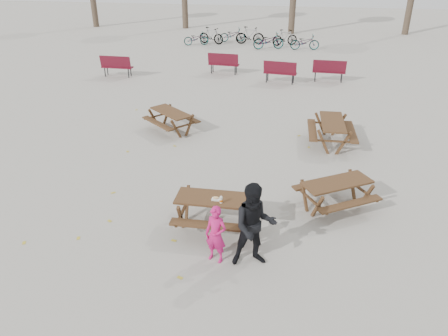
% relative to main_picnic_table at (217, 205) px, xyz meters
% --- Properties ---
extents(ground, '(80.00, 80.00, 0.00)m').
position_rel_main_picnic_table_xyz_m(ground, '(0.00, 0.00, -0.59)').
color(ground, gray).
rests_on(ground, ground).
extents(main_picnic_table, '(1.80, 1.45, 0.78)m').
position_rel_main_picnic_table_xyz_m(main_picnic_table, '(0.00, 0.00, 0.00)').
color(main_picnic_table, '#322012').
rests_on(main_picnic_table, ground).
extents(food_tray, '(0.18, 0.11, 0.03)m').
position_rel_main_picnic_table_xyz_m(food_tray, '(0.00, -0.10, 0.21)').
color(food_tray, white).
rests_on(food_tray, main_picnic_table).
extents(bread_roll, '(0.14, 0.06, 0.05)m').
position_rel_main_picnic_table_xyz_m(bread_roll, '(0.00, -0.10, 0.25)').
color(bread_roll, tan).
rests_on(bread_roll, food_tray).
extents(soda_bottle, '(0.07, 0.07, 0.17)m').
position_rel_main_picnic_table_xyz_m(soda_bottle, '(0.13, -0.20, 0.26)').
color(soda_bottle, silver).
rests_on(soda_bottle, main_picnic_table).
extents(child, '(0.52, 0.42, 1.24)m').
position_rel_main_picnic_table_xyz_m(child, '(0.19, -1.14, 0.03)').
color(child, '#BD1763').
rests_on(child, ground).
extents(adult, '(1.01, 0.88, 1.79)m').
position_rel_main_picnic_table_xyz_m(adult, '(0.94, -1.10, 0.31)').
color(adult, black).
rests_on(adult, ground).
extents(picnic_table_east, '(2.13, 2.02, 0.72)m').
position_rel_main_picnic_table_xyz_m(picnic_table_east, '(2.68, 1.27, -0.23)').
color(picnic_table_east, '#322012').
rests_on(picnic_table_east, ground).
extents(picnic_table_north, '(2.10, 2.06, 0.70)m').
position_rel_main_picnic_table_xyz_m(picnic_table_north, '(-2.55, 5.40, -0.24)').
color(picnic_table_north, '#322012').
rests_on(picnic_table_north, ground).
extents(picnic_table_far, '(1.51, 1.85, 0.78)m').
position_rel_main_picnic_table_xyz_m(picnic_table_far, '(2.78, 5.14, -0.20)').
color(picnic_table_far, '#322012').
rests_on(picnic_table_far, ground).
extents(park_bench_row, '(11.58, 1.92, 1.03)m').
position_rel_main_picnic_table_xyz_m(park_bench_row, '(-1.27, 12.27, -0.07)').
color(park_bench_row, maroon).
rests_on(park_bench_row, ground).
extents(bicycle_row, '(8.49, 2.98, 1.08)m').
position_rel_main_picnic_table_xyz_m(bicycle_row, '(-1.33, 19.87, -0.11)').
color(bicycle_row, black).
rests_on(bicycle_row, ground).
extents(fallen_leaves, '(11.00, 11.00, 0.01)m').
position_rel_main_picnic_table_xyz_m(fallen_leaves, '(0.50, 2.50, -0.58)').
color(fallen_leaves, gold).
rests_on(fallen_leaves, ground).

